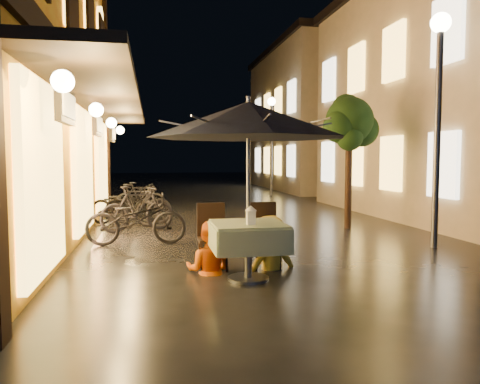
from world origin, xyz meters
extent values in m
plane|color=black|center=(0.00, 0.00, 0.00)|extent=(90.00, 90.00, 0.00)
cube|color=black|center=(-3.47, 4.00, 3.30)|extent=(0.12, 11.00, 0.35)
cube|color=black|center=(-2.90, 4.00, 2.75)|extent=(1.20, 10.50, 0.12)
cube|color=#FFC44E|center=(-3.44, 5.50, 4.60)|extent=(0.10, 0.90, 1.50)
cube|color=#FFC44E|center=(-3.44, 8.00, 4.60)|extent=(0.10, 0.90, 1.50)
cube|color=#FFC44E|center=(-3.44, 0.50, 1.40)|extent=(0.10, 2.20, 2.40)
cube|color=#FFC44E|center=(-3.44, 4.00, 1.40)|extent=(0.10, 2.20, 2.40)
cube|color=#FFC44E|center=(-3.44, 7.50, 1.40)|extent=(0.10, 2.20, 2.40)
cube|color=#FFC44E|center=(3.95, 3.20, 1.50)|extent=(0.10, 1.00, 1.40)
cube|color=#FFC44E|center=(3.95, 3.20, 4.30)|extent=(0.10, 1.00, 1.40)
cube|color=#FFC44E|center=(3.95, 5.40, 1.50)|extent=(0.10, 1.00, 1.40)
cube|color=#FFC44E|center=(3.95, 5.40, 4.30)|extent=(0.10, 1.00, 1.40)
cube|color=#FFC44E|center=(3.95, 7.60, 1.50)|extent=(0.10, 1.00, 1.40)
cube|color=#FFC44E|center=(3.95, 7.60, 4.30)|extent=(0.10, 1.00, 1.40)
cube|color=#FFC44E|center=(3.95, 9.80, 1.50)|extent=(0.10, 1.00, 1.40)
cube|color=#FFC44E|center=(3.95, 9.80, 4.30)|extent=(0.10, 1.00, 1.40)
cube|color=#C3B297|center=(7.50, 18.00, 3.50)|extent=(7.00, 10.00, 7.00)
cube|color=black|center=(7.50, 18.00, 7.15)|extent=(7.30, 10.30, 0.30)
cube|color=#FFC44E|center=(3.95, 14.20, 1.50)|extent=(0.10, 1.00, 1.40)
cube|color=#FFC44E|center=(3.95, 14.20, 4.30)|extent=(0.10, 1.00, 1.40)
cube|color=#FFC44E|center=(3.95, 16.40, 1.50)|extent=(0.10, 1.00, 1.40)
cube|color=#FFC44E|center=(3.95, 16.40, 4.30)|extent=(0.10, 1.00, 1.40)
cube|color=#FFC44E|center=(3.95, 18.60, 1.50)|extent=(0.10, 1.00, 1.40)
cube|color=#FFC44E|center=(3.95, 18.60, 4.30)|extent=(0.10, 1.00, 1.40)
cube|color=#FFC44E|center=(3.95, 20.80, 1.50)|extent=(0.10, 1.00, 1.40)
cube|color=#FFC44E|center=(3.95, 20.80, 4.30)|extent=(0.10, 1.00, 1.40)
cylinder|color=black|center=(2.40, 4.50, 1.10)|extent=(0.16, 0.16, 2.20)
sphere|color=black|center=(2.40, 4.50, 2.50)|extent=(1.10, 1.10, 1.10)
sphere|color=black|center=(2.75, 4.60, 2.30)|extent=(0.80, 0.80, 0.80)
sphere|color=black|center=(2.10, 4.35, 2.35)|extent=(0.76, 0.76, 0.76)
sphere|color=black|center=(2.45, 4.80, 2.80)|extent=(0.70, 0.70, 0.70)
sphere|color=black|center=(2.30, 4.25, 2.10)|extent=(0.60, 0.60, 0.60)
cylinder|color=#59595E|center=(3.00, 2.00, 2.00)|extent=(0.12, 0.12, 4.00)
sphere|color=beige|center=(3.00, 2.00, 4.05)|extent=(0.36, 0.36, 0.36)
cylinder|color=#59595E|center=(3.00, 14.00, 2.00)|extent=(0.12, 0.12, 4.00)
sphere|color=beige|center=(3.00, 14.00, 4.05)|extent=(0.36, 0.36, 0.36)
cylinder|color=#59595E|center=(-0.83, 0.39, 0.36)|extent=(0.10, 0.10, 0.72)
cylinder|color=#59595E|center=(-0.83, 0.39, 0.02)|extent=(0.56, 0.56, 0.04)
cube|color=#294F32|center=(-0.83, 0.39, 0.75)|extent=(0.95, 0.95, 0.06)
cube|color=#294F32|center=(-0.36, 0.39, 0.58)|extent=(0.04, 0.95, 0.33)
cube|color=#294F32|center=(-1.31, 0.39, 0.58)|extent=(0.04, 0.95, 0.33)
cube|color=#294F32|center=(-0.83, 0.86, 0.58)|extent=(0.95, 0.04, 0.33)
cube|color=#294F32|center=(-0.83, -0.09, 0.58)|extent=(0.95, 0.04, 0.33)
cylinder|color=#59595E|center=(-0.83, 0.39, 1.15)|extent=(0.05, 0.05, 2.30)
cone|color=black|center=(-0.83, 0.39, 2.15)|extent=(2.67, 2.67, 0.48)
cylinder|color=#59595E|center=(-0.83, 0.39, 2.40)|extent=(0.06, 0.06, 0.12)
cube|color=black|center=(-1.23, 1.04, 0.45)|extent=(0.42, 0.42, 0.05)
cube|color=black|center=(-1.23, 1.23, 0.70)|extent=(0.42, 0.04, 0.55)
cylinder|color=black|center=(-1.41, 0.86, 0.21)|extent=(0.04, 0.04, 0.43)
cylinder|color=black|center=(-1.05, 0.86, 0.21)|extent=(0.04, 0.04, 0.43)
cylinder|color=black|center=(-1.41, 1.22, 0.21)|extent=(0.04, 0.04, 0.43)
cylinder|color=black|center=(-1.05, 1.22, 0.21)|extent=(0.04, 0.04, 0.43)
cube|color=black|center=(-0.43, 1.04, 0.45)|extent=(0.42, 0.42, 0.05)
cube|color=black|center=(-0.43, 1.23, 0.70)|extent=(0.42, 0.04, 0.55)
cylinder|color=black|center=(-0.61, 0.86, 0.21)|extent=(0.04, 0.04, 0.43)
cylinder|color=black|center=(-0.25, 0.86, 0.21)|extent=(0.04, 0.04, 0.43)
cylinder|color=black|center=(-0.61, 1.22, 0.21)|extent=(0.04, 0.04, 0.43)
cylinder|color=black|center=(-0.25, 1.22, 0.21)|extent=(0.04, 0.04, 0.43)
cube|color=white|center=(-0.83, 0.23, 0.87)|extent=(0.11, 0.11, 0.18)
cube|color=#FFD88C|center=(-0.83, 0.23, 0.86)|extent=(0.07, 0.07, 0.12)
cone|color=white|center=(-0.83, 0.23, 0.99)|extent=(0.16, 0.16, 0.07)
imported|color=#D75303|center=(-1.30, 0.92, 0.72)|extent=(0.84, 0.74, 1.44)
imported|color=gold|center=(-0.38, 0.99, 0.77)|extent=(1.11, 0.81, 1.54)
imported|color=black|center=(-2.40, 3.26, 0.49)|extent=(1.87, 0.65, 0.98)
imported|color=black|center=(-2.42, 4.88, 0.51)|extent=(1.76, 1.08, 1.02)
imported|color=black|center=(-2.77, 5.91, 0.48)|extent=(1.94, 1.35, 0.97)
imported|color=black|center=(-2.44, 6.16, 0.50)|extent=(1.70, 0.63, 1.00)
imported|color=black|center=(-2.81, 7.25, 0.42)|extent=(1.69, 0.89, 0.85)
imported|color=black|center=(-2.44, 8.65, 0.46)|extent=(1.58, 0.77, 0.92)
camera|label=1|loc=(-2.09, -5.71, 1.66)|focal=35.00mm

